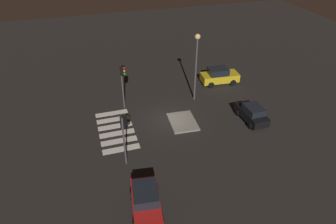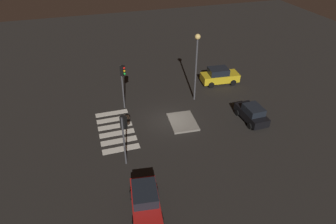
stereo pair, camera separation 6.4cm
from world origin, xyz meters
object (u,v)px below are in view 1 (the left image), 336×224
(car_yellow, at_px, (219,76))
(street_lamp, at_px, (196,56))
(traffic_light_east, at_px, (124,129))
(car_black, at_px, (252,113))
(car_red, at_px, (146,202))
(traffic_light_south, at_px, (123,77))
(traffic_island, at_px, (183,122))

(car_yellow, bearing_deg, street_lamp, -142.70)
(traffic_light_east, bearing_deg, car_yellow, -5.01)
(car_black, relative_size, car_yellow, 0.86)
(car_red, distance_m, traffic_light_south, 13.43)
(car_yellow, relative_size, street_lamp, 0.62)
(traffic_light_east, bearing_deg, street_lamp, -2.47)
(car_yellow, height_order, traffic_light_south, traffic_light_south)
(traffic_island, height_order, street_lamp, street_lamp)
(traffic_island, relative_size, car_yellow, 0.76)
(traffic_island, bearing_deg, traffic_light_south, -131.00)
(car_red, height_order, traffic_light_east, traffic_light_east)
(car_black, xyz_separation_m, car_yellow, (-8.03, 0.38, 0.12))
(car_black, xyz_separation_m, traffic_light_east, (2.28, -12.56, 2.54))
(traffic_island, relative_size, street_lamp, 0.47)
(traffic_island, xyz_separation_m, traffic_light_east, (3.90, -6.11, 3.28))
(car_black, distance_m, car_red, 14.25)
(car_black, height_order, car_yellow, car_yellow)
(car_black, relative_size, traffic_light_east, 0.88)
(car_red, bearing_deg, car_black, 128.50)
(traffic_light_east, height_order, street_lamp, street_lamp)
(traffic_island, height_order, car_black, car_black)
(traffic_light_south, relative_size, traffic_light_east, 1.07)
(car_yellow, bearing_deg, traffic_light_south, -164.29)
(traffic_light_south, bearing_deg, street_lamp, 41.01)
(traffic_island, height_order, car_yellow, car_yellow)
(car_red, relative_size, traffic_light_south, 0.92)
(car_black, distance_m, traffic_light_south, 12.92)
(car_black, relative_size, street_lamp, 0.54)
(traffic_island, xyz_separation_m, car_yellow, (-6.41, 6.83, 0.85))
(traffic_light_east, xyz_separation_m, street_lamp, (-7.64, 8.77, 1.62))
(traffic_island, xyz_separation_m, traffic_light_south, (-4.16, -4.78, 3.51))
(traffic_island, distance_m, street_lamp, 6.71)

